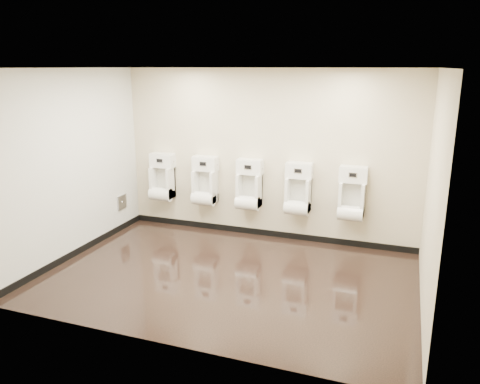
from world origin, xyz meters
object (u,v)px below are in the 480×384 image
object	(u,v)px
urinal_1	(205,184)
access_panel	(122,202)
urinal_3	(298,193)
urinal_0	(162,181)
urinal_4	(352,198)
urinal_2	(249,188)

from	to	relation	value
urinal_1	access_panel	bearing A→B (deg)	-164.24
urinal_3	urinal_0	bearing A→B (deg)	180.00
urinal_3	urinal_4	distance (m)	0.85
access_panel	urinal_4	bearing A→B (deg)	5.87
urinal_0	urinal_4	size ratio (longest dim) A/B	1.00
access_panel	urinal_3	bearing A→B (deg)	7.48
access_panel	urinal_4	world-z (taller)	urinal_4
urinal_2	urinal_3	bearing A→B (deg)	0.00
urinal_1	urinal_4	size ratio (longest dim) A/B	1.00
urinal_1	urinal_4	xyz separation A→B (m)	(2.49, 0.00, 0.00)
urinal_0	urinal_1	size ratio (longest dim) A/B	1.00
access_panel	urinal_4	xyz separation A→B (m)	(3.92, 0.40, 0.35)
urinal_1	urinal_2	xyz separation A→B (m)	(0.81, 0.00, 0.00)
access_panel	urinal_2	distance (m)	2.30
access_panel	urinal_1	distance (m)	1.53
urinal_1	urinal_0	bearing A→B (deg)	180.00
urinal_2	urinal_4	bearing A→B (deg)	0.00
access_panel	urinal_3	size ratio (longest dim) A/B	0.30
access_panel	urinal_3	world-z (taller)	urinal_3
urinal_2	urinal_4	xyz separation A→B (m)	(1.69, 0.00, 0.00)
urinal_2	urinal_3	size ratio (longest dim) A/B	1.00
access_panel	urinal_4	distance (m)	3.96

